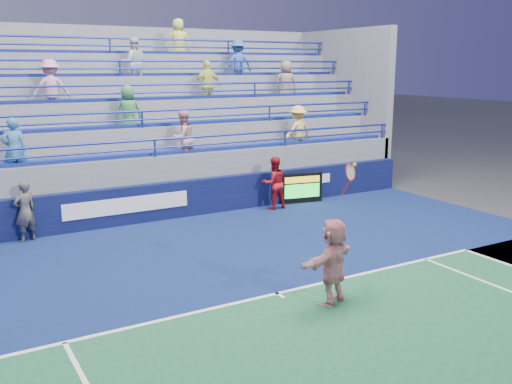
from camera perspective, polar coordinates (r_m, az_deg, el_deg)
ground at (r=11.49m, az=2.13°, el=-10.21°), size 120.00×120.00×0.00m
sponsor_wall at (r=16.92m, az=-9.64°, el=-0.96°), size 18.00×0.32×1.10m
bleacher_stand at (r=20.25m, az=-13.53°, el=3.95°), size 18.00×5.60×6.13m
serve_speed_board at (r=18.82m, az=4.55°, el=0.40°), size 1.45×0.42×1.00m
tennis_player at (r=10.88m, az=7.68°, el=-6.89°), size 1.63×1.03×2.70m
line_judge at (r=15.73m, az=-22.10°, el=-1.78°), size 0.69×0.59×1.61m
ball_girl at (r=17.93m, az=1.79°, el=0.90°), size 0.85×0.68×1.66m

